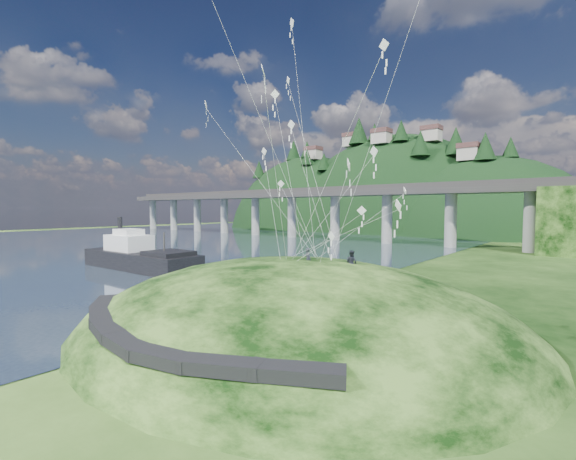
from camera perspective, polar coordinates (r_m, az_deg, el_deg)
The scene contains 10 objects.
ground at distance 34.68m, azimuth -11.74°, elevation -11.83°, with size 320.00×320.00×0.00m, color black.
water at distance 110.96m, azimuth -22.92°, elevation -1.63°, with size 240.00×240.00×0.00m, color #304259.
grass_hill at distance 31.04m, azimuth 1.01°, elevation -16.49°, with size 36.00×32.00×13.00m.
footpath at distance 22.86m, azimuth -19.48°, elevation -14.51°, with size 22.29×5.84×0.83m.
bridge at distance 105.06m, azimuth 9.57°, elevation 3.62°, with size 160.00×11.00×15.00m.
far_ridge at distance 159.97m, azimuth 13.57°, elevation -2.71°, with size 153.00×70.00×94.50m.
work_barge at distance 60.89m, azimuth -21.24°, elevation -3.63°, with size 21.97×6.77×7.62m.
wooden_dock at distance 38.69m, azimuth -9.01°, elevation -9.62°, with size 12.20×5.47×0.87m.
kite_flyers at distance 29.85m, azimuth 7.53°, elevation -2.88°, with size 3.73×2.65×2.06m.
kite_swarm at distance 30.87m, azimuth 3.12°, elevation 15.91°, with size 19.60×14.88×21.18m.
Camera 1 is at (26.23, -20.82, 9.00)m, focal length 24.00 mm.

